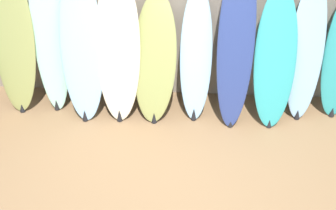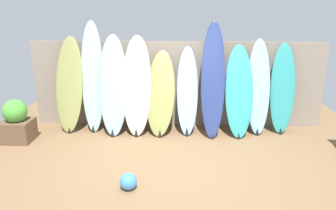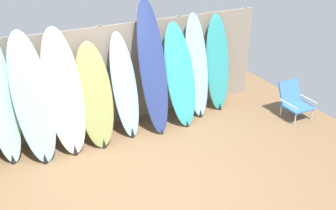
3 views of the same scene
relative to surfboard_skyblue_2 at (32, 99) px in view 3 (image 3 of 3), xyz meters
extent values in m
plane|color=brown|center=(1.25, -1.54, -0.97)|extent=(7.68, 7.68, 0.00)
cube|color=gray|center=(1.25, 0.46, -0.07)|extent=(6.08, 0.04, 1.80)
cylinder|color=slate|center=(-0.19, 0.50, -0.07)|extent=(0.10, 0.10, 1.80)
cylinder|color=slate|center=(1.25, 0.50, -0.07)|extent=(0.10, 0.10, 1.80)
cylinder|color=slate|center=(2.69, 0.50, -0.07)|extent=(0.10, 0.10, 1.80)
cylinder|color=slate|center=(4.13, 0.50, -0.07)|extent=(0.10, 0.10, 1.80)
cone|color=black|center=(-0.44, -0.07, -0.89)|extent=(0.08, 0.08, 0.15)
ellipsoid|color=#8CB7D6|center=(0.00, 0.00, 0.01)|extent=(0.61, 0.72, 1.96)
cone|color=black|center=(0.00, -0.29, -0.88)|extent=(0.08, 0.08, 0.16)
ellipsoid|color=beige|center=(0.47, 0.02, 0.00)|extent=(0.59, 0.68, 1.95)
cone|color=black|center=(0.47, -0.26, -0.88)|extent=(0.08, 0.08, 0.17)
ellipsoid|color=olive|center=(0.94, 0.02, -0.15)|extent=(0.62, 0.74, 1.65)
cone|color=black|center=(0.94, -0.27, -0.89)|extent=(0.08, 0.08, 0.15)
ellipsoid|color=#8CB7D6|center=(1.47, 0.08, -0.11)|extent=(0.43, 0.63, 1.73)
cone|color=black|center=(1.47, -0.18, -0.87)|extent=(0.08, 0.08, 0.18)
ellipsoid|color=navy|center=(1.97, 0.01, 0.14)|extent=(0.49, 0.75, 2.22)
cone|color=black|center=(1.97, -0.30, -0.91)|extent=(0.08, 0.08, 0.11)
ellipsoid|color=teal|center=(2.48, 0.01, -0.08)|extent=(0.55, 0.69, 1.78)
cone|color=black|center=(2.48, -0.28, -0.91)|extent=(0.08, 0.08, 0.11)
ellipsoid|color=#8CB7D6|center=(2.88, 0.11, -0.03)|extent=(0.46, 0.48, 1.89)
cone|color=black|center=(2.88, -0.09, -0.89)|extent=(0.08, 0.08, 0.14)
ellipsoid|color=teal|center=(3.37, 0.17, -0.07)|extent=(0.50, 0.43, 1.80)
cone|color=black|center=(3.37, 0.00, -0.90)|extent=(0.08, 0.08, 0.13)
cylinder|color=silver|center=(4.27, -1.09, -0.86)|extent=(0.02, 0.02, 0.22)
cylinder|color=silver|center=(4.67, -1.09, -0.86)|extent=(0.02, 0.02, 0.22)
cylinder|color=silver|center=(4.27, -0.72, -0.86)|extent=(0.02, 0.02, 0.22)
cylinder|color=silver|center=(4.67, -0.72, -0.86)|extent=(0.02, 0.02, 0.22)
cube|color=blue|center=(4.47, -0.91, -0.74)|extent=(0.48, 0.44, 0.03)
cube|color=blue|center=(4.47, -0.67, -0.54)|extent=(0.46, 0.21, 0.42)
cylinder|color=silver|center=(4.23, -0.91, -0.63)|extent=(0.02, 0.44, 0.02)
cylinder|color=silver|center=(4.71, -0.91, -0.63)|extent=(0.02, 0.44, 0.02)
camera|label=1|loc=(1.40, -5.13, 3.11)|focal=50.00mm
camera|label=2|loc=(1.36, -6.25, 1.56)|focal=35.00mm
camera|label=3|loc=(-0.41, -5.32, 2.46)|focal=40.00mm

